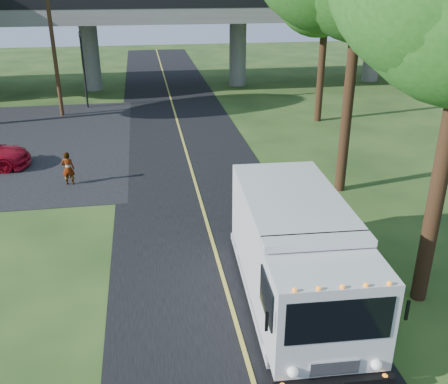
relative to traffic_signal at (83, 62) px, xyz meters
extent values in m
plane|color=#224016|center=(6.00, -26.00, -3.20)|extent=(120.00, 120.00, 0.00)
cube|color=black|center=(6.00, -16.00, -3.19)|extent=(7.00, 90.00, 0.02)
cube|color=gold|center=(6.00, -16.00, -3.17)|extent=(0.12, 90.00, 0.01)
cube|color=slate|center=(6.00, 6.00, 2.80)|extent=(50.00, 9.00, 1.20)
cube|color=black|center=(6.00, 1.60, 3.70)|extent=(50.00, 0.25, 0.80)
cube|color=slate|center=(31.00, 6.00, -0.20)|extent=(4.00, 10.00, 6.00)
cylinder|color=slate|center=(0.00, 6.00, -0.50)|extent=(1.40, 1.40, 5.40)
cylinder|color=slate|center=(12.00, 6.00, -0.50)|extent=(1.40, 1.40, 5.40)
cylinder|color=slate|center=(24.00, 6.00, -0.50)|extent=(1.40, 1.40, 5.40)
cylinder|color=black|center=(0.00, 0.00, -0.60)|extent=(0.14, 0.14, 5.20)
imported|color=black|center=(0.00, 0.00, 1.40)|extent=(0.18, 0.22, 1.10)
cylinder|color=#472D19|center=(-1.50, -2.00, 1.30)|extent=(0.26, 0.26, 9.00)
cylinder|color=#382314|center=(11.50, -25.00, 0.30)|extent=(0.44, 0.44, 7.00)
cylinder|color=#382314|center=(12.20, -17.00, 0.65)|extent=(0.44, 0.44, 7.70)
cylinder|color=#382314|center=(15.00, -6.00, 0.13)|extent=(0.44, 0.44, 6.65)
cube|color=silver|center=(7.83, -23.78, -1.35)|extent=(2.86, 4.97, 2.48)
cube|color=silver|center=(7.67, -27.20, -1.46)|extent=(2.73, 2.10, 2.26)
cube|color=black|center=(7.63, -28.17, -1.10)|extent=(2.32, 0.19, 1.05)
cube|color=silver|center=(7.81, -24.23, -2.87)|extent=(2.93, 6.51, 0.20)
cylinder|color=black|center=(6.56, -26.93, -2.70)|extent=(0.35, 1.01, 0.99)
cylinder|color=black|center=(8.81, -27.03, -2.70)|extent=(0.35, 1.01, 0.99)
cylinder|color=black|center=(6.77, -22.30, -2.70)|extent=(0.35, 1.01, 0.99)
cylinder|color=black|center=(9.02, -22.40, -2.70)|extent=(0.35, 1.01, 0.99)
imported|color=gray|center=(0.41, -14.48, -2.43)|extent=(0.59, 0.41, 1.53)
camera|label=1|loc=(3.89, -36.11, 5.51)|focal=40.00mm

